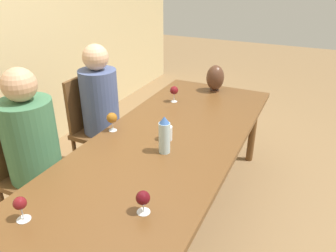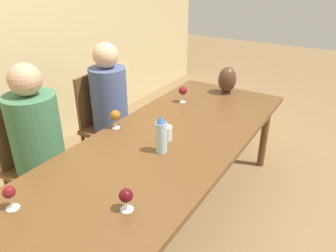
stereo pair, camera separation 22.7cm
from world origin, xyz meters
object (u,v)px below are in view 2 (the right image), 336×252
Objects in this scene: person_near at (39,144)px; wine_glass_1 at (183,91)px; water_bottle at (161,135)px; chair_far at (105,122)px; vase at (227,80)px; water_tumbler at (167,133)px; wine_glass_2 at (115,116)px; person_far at (111,107)px; wine_glass_0 at (9,193)px; chair_near at (35,160)px; wine_glass_3 at (126,196)px.

wine_glass_1 is at bearing -25.22° from person_near.
wine_glass_1 is at bearing 20.17° from water_bottle.
vase is at bearing -48.10° from chair_far.
water_bottle is 2.53× the size of water_tumbler.
water_bottle is at bearing -103.68° from wine_glass_2.
person_far reaches higher than vase.
person_near is at bearing 42.15° from wine_glass_0.
water_bottle reaches higher than chair_far.
water_bottle is 0.93m from wine_glass_0.
wine_glass_1 is (0.68, 0.25, 0.05)m from water_tumbler.
person_near reaches higher than chair_far.
wine_glass_2 is at bearing 95.60° from water_tumbler.
wine_glass_0 is 0.87m from chair_near.
person_near is 0.79m from person_far.
person_far is (-0.35, 0.54, -0.14)m from wine_glass_1.
water_bottle reaches higher than wine_glass_0.
water_tumbler is 0.43m from wine_glass_2.
chair_far reaches higher than water_tumbler.
person_far is (0.36, 0.36, -0.14)m from wine_glass_2.
water_bottle is 1.03m from chair_near.
person_near reaches higher than water_tumbler.
wine_glass_3 is (-0.69, -0.64, -0.02)m from wine_glass_2.
person_far is (0.79, -0.09, 0.17)m from chair_near.
vase is at bearing -29.00° from chair_near.
wine_glass_1 is 0.12× the size of person_near.
wine_glass_1 is at bearing 18.33° from wine_glass_3.
wine_glass_2 is 0.11× the size of person_near.
person_near is (-1.14, 0.54, -0.15)m from wine_glass_1.
water_tumbler is 0.97m from chair_far.
person_far reaches higher than chair_far.
vase is 1.79× the size of wine_glass_2.
water_bottle is 0.18m from water_tumbler.
wine_glass_1 is at bearing -1.07° from wine_glass_0.
water_tumbler is 0.71× the size of wine_glass_2.
chair_near reaches higher than wine_glass_3.
chair_far is (-0.35, 0.62, -0.31)m from wine_glass_1.
person_near is (0.56, 0.51, -0.14)m from wine_glass_0.
chair_far is (-0.78, 0.87, -0.34)m from vase.
chair_near is (0.56, 0.59, -0.30)m from wine_glass_0.
person_near is at bearing -90.00° from chair_near.
chair_near reaches higher than water_tumbler.
person_far is (0.32, 0.79, -0.09)m from water_tumbler.
chair_far is (0.36, 0.45, -0.31)m from wine_glass_2.
wine_glass_2 is 1.15× the size of wine_glass_3.
wine_glass_1 is 0.15× the size of chair_near.
wine_glass_1 is 0.12× the size of person_far.
water_bottle is 1.76× the size of wine_glass_1.
chair_near is at bearing 180.00° from chair_far.
water_bottle is 0.50m from wine_glass_2.
person_near reaches higher than vase.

